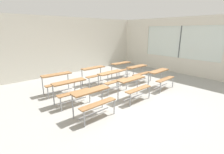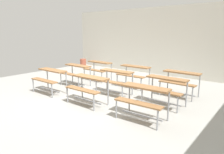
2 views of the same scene
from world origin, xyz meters
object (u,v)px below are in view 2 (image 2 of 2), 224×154
Objects in this scene: desk_bench_r0c1 at (88,84)px; desk_bench_r1c0 at (76,70)px; desk_bench_r0c0 at (50,75)px; desk_bench_r1c2 at (165,85)px; desk_bench_r0c2 at (143,95)px; desk_bench_r1c1 at (115,77)px; trash_bin at (83,63)px; desk_bench_r2c1 at (134,71)px; desk_bench_r2c0 at (98,66)px; desk_bench_r2c2 at (180,78)px.

desk_bench_r1c0 is at bearing 147.34° from desk_bench_r0c1.
desk_bench_r0c0 is 3.57m from desk_bench_r1c2.
desk_bench_r0c2 and desk_bench_r1c1 have the same top height.
desk_bench_r0c1 is at bearing -42.16° from trash_bin.
desk_bench_r1c1 and desk_bench_r2c1 have the same top height.
desk_bench_r2c0 is (0.06, 1.13, 0.00)m from desk_bench_r1c0.
desk_bench_r1c1 is at bearing 144.14° from desk_bench_r0c2.
desk_bench_r1c2 is (-0.01, 1.14, 0.00)m from desk_bench_r0c2.
desk_bench_r0c2 is at bearing 0.63° from desk_bench_r0c1.
desk_bench_r0c2 is at bearing -16.27° from desk_bench_r1c0.
desk_bench_r1c0 is 2.09m from desk_bench_r2c1.
desk_bench_r0c0 is 2.27m from desk_bench_r2c0.
desk_bench_r1c1 is 5.38m from trash_bin.
desk_bench_r1c2 is 0.99× the size of desk_bench_r2c0.
desk_bench_r1c1 is 1.65m from desk_bench_r1c2.
desk_bench_r2c0 is at bearing 89.51° from desk_bench_r0c0.
desk_bench_r1c0 is 1.13m from desk_bench_r2c0.
desk_bench_r2c0 is 2.48× the size of trash_bin.
desk_bench_r0c1 is 0.99× the size of desk_bench_r1c2.
desk_bench_r1c0 is 4.01m from trash_bin.
desk_bench_r2c0 is 3.33m from trash_bin.
desk_bench_r0c1 and desk_bench_r0c2 have the same top height.
desk_bench_r0c0 is 1.00× the size of desk_bench_r2c1.
desk_bench_r0c2 is 1.14m from desk_bench_r1c2.
desk_bench_r1c2 is (3.43, 0.05, 0.00)m from desk_bench_r1c0.
desk_bench_r1c0 is 3.61m from desk_bench_r2c2.
desk_bench_r1c1 is at bearing 33.31° from desk_bench_r0c0.
trash_bin is at bearing 145.28° from desk_bench_r1c1.
desk_bench_r1c2 is 3.54m from desk_bench_r2c0.
desk_bench_r0c1 is at bearing 178.68° from desk_bench_r0c2.
desk_bench_r1c0 is 1.01× the size of desk_bench_r2c1.
desk_bench_r0c1 is 2.04m from desk_bench_r1c2.
desk_bench_r1c2 is at bearing -32.71° from desk_bench_r2c1.
desk_bench_r1c0 and desk_bench_r2c0 have the same top height.
desk_bench_r0c2 is at bearing -35.51° from desk_bench_r1c1.
desk_bench_r0c0 is 1.14m from desk_bench_r1c0.
desk_bench_r0c2 and desk_bench_r1c0 have the same top height.
desk_bench_r2c2 is at bearing -0.83° from desk_bench_r2c1.
desk_bench_r1c2 and desk_bench_r2c1 have the same top height.
desk_bench_r2c2 is (0.01, 1.06, 0.00)m from desk_bench_r1c2.
desk_bench_r1c0 is at bearing -90.37° from desk_bench_r2c0.
desk_bench_r1c1 is at bearing -32.96° from trash_bin.
desk_bench_r0c1 is at bearing -125.48° from desk_bench_r2c2.
desk_bench_r2c1 and desk_bench_r2c2 have the same top height.
desk_bench_r0c1 is at bearing -89.43° from desk_bench_r2c1.
desk_bench_r0c1 is at bearing -144.00° from desk_bench_r1c2.
desk_bench_r0c1 is at bearing 0.26° from desk_bench_r0c0.
desk_bench_r1c1 is (1.79, 0.01, 0.00)m from desk_bench_r1c0.
trash_bin is (-6.15, 2.89, -0.34)m from desk_bench_r1c2.
desk_bench_r1c1 is 0.99× the size of desk_bench_r2c0.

